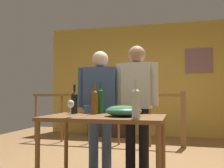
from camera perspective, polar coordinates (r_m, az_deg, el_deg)
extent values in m
plane|color=olive|center=(3.75, 4.82, -18.00)|extent=(7.50, 7.50, 0.00)
cube|color=gold|center=(6.48, 9.13, 0.97)|extent=(5.42, 0.10, 2.76)
cube|color=#85606D|center=(6.45, 18.64, 4.92)|extent=(0.62, 0.03, 0.58)
cylinder|color=brown|center=(5.98, -16.55, -7.27)|extent=(0.04, 0.04, 0.97)
cylinder|color=brown|center=(5.69, -11.06, -7.59)|extent=(0.04, 0.04, 0.97)
cylinder|color=brown|center=(5.45, -5.02, -7.86)|extent=(0.04, 0.04, 0.97)
cylinder|color=brown|center=(5.27, 1.51, -8.06)|extent=(0.04, 0.04, 0.97)
cylinder|color=brown|center=(5.16, 8.40, -8.15)|extent=(0.04, 0.04, 0.97)
cylinder|color=brown|center=(5.13, 15.48, -8.13)|extent=(0.04, 0.04, 0.97)
cube|color=brown|center=(5.32, -1.80, -2.48)|extent=(3.23, 0.07, 0.05)
cube|color=brown|center=(5.13, 15.48, -7.57)|extent=(0.10, 0.10, 1.07)
cube|color=#38281E|center=(6.36, -0.89, -9.07)|extent=(0.90, 0.40, 0.53)
cube|color=black|center=(6.34, -0.89, -6.59)|extent=(0.20, 0.12, 0.02)
cylinder|color=black|center=(6.33, -0.88, -6.14)|extent=(0.03, 0.03, 0.08)
cube|color=black|center=(6.29, -0.96, -4.16)|extent=(0.58, 0.06, 0.36)
cube|color=black|center=(6.27, -1.03, -4.17)|extent=(0.54, 0.01, 0.32)
cube|color=brown|center=(2.82, -1.70, -7.45)|extent=(1.29, 0.76, 0.04)
cylinder|color=brown|center=(2.81, -16.18, -15.48)|extent=(0.05, 0.05, 0.74)
cylinder|color=brown|center=(2.44, 10.28, -17.55)|extent=(0.05, 0.05, 0.74)
cylinder|color=brown|center=(3.40, -10.11, -13.19)|extent=(0.05, 0.05, 0.74)
cylinder|color=brown|center=(3.11, 11.27, -14.22)|extent=(0.05, 0.05, 0.74)
ellipsoid|color=#337060|center=(2.74, 2.58, -5.97)|extent=(0.39, 0.39, 0.11)
ellipsoid|color=#38702D|center=(2.74, 2.58, -5.33)|extent=(0.32, 0.32, 0.05)
cylinder|color=silver|center=(2.73, 4.17, -4.91)|extent=(0.14, 0.01, 0.20)
cylinder|color=silver|center=(2.62, -9.16, -7.30)|extent=(0.06, 0.06, 0.01)
cylinder|color=silver|center=(2.62, -9.15, -6.15)|extent=(0.01, 0.01, 0.10)
ellipsoid|color=silver|center=(2.61, -9.14, -4.35)|extent=(0.07, 0.07, 0.08)
cylinder|color=#1E5628|center=(3.15, -2.58, -4.03)|extent=(0.07, 0.07, 0.27)
cone|color=#1E5628|center=(3.15, -2.58, -1.24)|extent=(0.07, 0.07, 0.03)
cylinder|color=#1E5628|center=(3.15, -2.57, -0.25)|extent=(0.03, 0.03, 0.08)
cylinder|color=black|center=(3.15, -8.32, -4.40)|extent=(0.08, 0.08, 0.23)
cone|color=black|center=(3.15, -8.31, -1.98)|extent=(0.08, 0.08, 0.03)
cylinder|color=black|center=(3.15, -8.30, -0.91)|extent=(0.03, 0.03, 0.08)
cylinder|color=brown|center=(3.05, -3.91, -4.27)|extent=(0.08, 0.08, 0.26)
cone|color=brown|center=(3.04, -3.90, -1.54)|extent=(0.08, 0.08, 0.03)
cylinder|color=brown|center=(3.05, -3.90, -0.56)|extent=(0.03, 0.03, 0.07)
cylinder|color=silver|center=(2.42, 5.29, -4.71)|extent=(0.08, 0.08, 0.26)
cone|color=silver|center=(2.41, 5.28, -1.21)|extent=(0.08, 0.08, 0.03)
cylinder|color=silver|center=(2.42, 5.28, 0.11)|extent=(0.03, 0.03, 0.08)
cylinder|color=#3866B2|center=(3.16, -5.48, -5.63)|extent=(0.07, 0.07, 0.10)
torus|color=#3866B2|center=(3.14, -4.65, -5.56)|extent=(0.05, 0.01, 0.05)
cylinder|color=#3D5684|center=(3.54, -1.19, -12.24)|extent=(0.13, 0.13, 0.81)
cylinder|color=#3D5684|center=(3.58, -4.10, -12.13)|extent=(0.13, 0.13, 0.81)
cube|color=#3D5684|center=(3.50, -2.63, -0.99)|extent=(0.46, 0.26, 0.57)
cylinder|color=#3D5684|center=(3.46, 1.72, -0.74)|extent=(0.09, 0.09, 0.54)
cylinder|color=#3D5684|center=(3.57, -6.85, -0.77)|extent=(0.09, 0.09, 0.54)
sphere|color=beige|center=(3.54, -2.62, 5.47)|extent=(0.22, 0.22, 0.22)
cylinder|color=black|center=(3.42, 7.06, -12.36)|extent=(0.13, 0.13, 0.83)
cylinder|color=black|center=(3.46, 4.09, -12.24)|extent=(0.13, 0.13, 0.83)
cube|color=beige|center=(3.39, 5.52, -0.36)|extent=(0.39, 0.26, 0.59)
cylinder|color=beige|center=(3.34, 9.46, -0.06)|extent=(0.09, 0.09, 0.56)
cylinder|color=beige|center=(3.46, 1.71, -0.16)|extent=(0.09, 0.09, 0.56)
sphere|color=#A37556|center=(3.43, 5.49, 6.51)|extent=(0.23, 0.23, 0.23)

